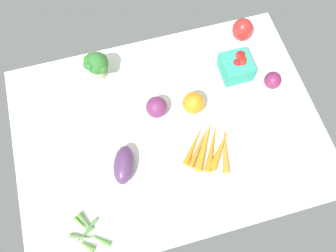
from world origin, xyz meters
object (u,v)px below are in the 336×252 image
Objects in this scene: carrot_bunch at (210,147)px; broccoli_head at (96,64)px; okra_pile at (87,234)px; red_onion_center at (273,80)px; berry_basket at (237,66)px; red_onion_near_basket at (157,107)px; bell_pepper_red at (242,29)px; heirloom_tomato_orange at (194,103)px; eggplant at (124,165)px.

broccoli_head is (30.03, -37.70, 6.42)cm from carrot_bunch.
okra_pile is 80.98cm from red_onion_center.
berry_basket is at bearing -39.29° from red_onion_center.
red_onion_center is at bearing 140.71° from berry_basket.
red_onion_near_basket is at bearing -0.59° from red_onion_center.
okra_pile is 47.63cm from carrot_bunch.
bell_pepper_red is at bearing -117.30° from berry_basket.
red_onion_near_basket is (13.70, -17.87, 2.45)cm from carrot_bunch.
heirloom_tomato_orange reaches higher than red_onion_center.
carrot_bunch is 2.64× the size of red_onion_near_basket.
bell_pepper_red is (-26.71, -24.41, 0.65)cm from heirloom_tomato_orange.
okra_pile is 1.64× the size of heirloom_tomato_orange.
berry_basket is at bearing 136.52° from eggplant.
red_onion_center is 62.42cm from broccoli_head.
eggplant is 67.38cm from bell_pepper_red.
red_onion_near_basket is at bearing 156.38° from eggplant.
heirloom_tomato_orange is 1.05× the size of red_onion_near_basket.
heirloom_tomato_orange reaches higher than okra_pile.
okra_pile is 46.33cm from red_onion_near_basket.
berry_basket is 13.69cm from red_onion_center.
carrot_bunch is at bearing 93.88° from heirloom_tomato_orange.
okra_pile is 1.73× the size of red_onion_near_basket.
red_onion_center is at bearing 124.42° from eggplant.
heirloom_tomato_orange is 12.76cm from red_onion_near_basket.
berry_basket reaches higher than eggplant.
red_onion_center reaches higher than okra_pile.
heirloom_tomato_orange is (29.90, 1.47, 0.83)cm from red_onion_center.
bell_pepper_red is at bearing -137.58° from heirloom_tomato_orange.
red_onion_near_basket is at bearing -8.60° from heirloom_tomato_orange.
red_onion_center is at bearing -148.83° from carrot_bunch.
red_onion_center is (-10.57, 8.65, -0.91)cm from berry_basket.
bell_pepper_red is at bearing -150.22° from red_onion_near_basket.
bell_pepper_red is at bearing -82.07° from red_onion_center.
berry_basket is 1.73× the size of red_onion_center.
okra_pile is 1.41× the size of bell_pepper_red.
okra_pile is 1.05× the size of broccoli_head.
broccoli_head reaches higher than berry_basket.
red_onion_center reaches higher than carrot_bunch.
red_onion_near_basket reaches higher than red_onion_center.
berry_basket is 0.54× the size of carrot_bunch.
broccoli_head is (-14.68, -54.12, 6.87)cm from okra_pile.
bell_pepper_red is (-70.34, -56.79, 3.75)cm from okra_pile.
heirloom_tomato_orange reaches higher than eggplant.
red_onion_center is (-73.53, -33.85, 2.27)cm from okra_pile.
okra_pile is 76.03cm from berry_basket.
heirloom_tomato_orange is at bearing 2.82° from red_onion_center.
berry_basket is at bearing -124.98° from carrot_bunch.
broccoli_head is 26.00cm from red_onion_near_basket.
carrot_bunch is (-29.00, 0.95, -2.03)cm from eggplant.
heirloom_tomato_orange is (-43.63, -32.38, 3.09)cm from okra_pile.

